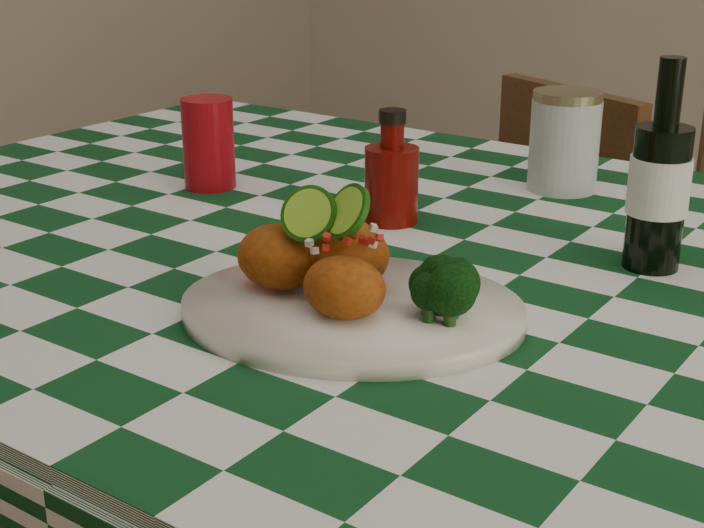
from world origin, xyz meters
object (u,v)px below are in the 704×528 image
Objects in this scene: fried_chicken_pile at (336,245)px; ketchup_bottle at (392,167)px; mason_jar at (564,141)px; beer_bottle at (661,166)px; red_tumbler at (209,143)px; wooden_chair_left at (492,303)px; plate at (352,310)px.

ketchup_bottle is (-0.11, 0.27, -0.00)m from fried_chicken_pile.
mason_jar is 0.30m from beer_bottle.
wooden_chair_left is (0.10, 0.67, -0.44)m from red_tumbler.
plate is 0.30m from ketchup_bottle.
fried_chicken_pile is 0.36m from beer_bottle.
wooden_chair_left is (-0.50, 0.62, -0.49)m from beer_bottle.
mason_jar is at bearing 132.31° from beer_bottle.
wooden_chair_left reaches higher than plate.
plate is at bearing 0.00° from fried_chicken_pile.
beer_bottle is at bearing 5.51° from ketchup_bottle.
beer_bottle is 0.94m from wooden_chair_left.
wooden_chair_left is (-0.30, 0.41, -0.45)m from mason_jar.
wooden_chair_left is at bearing 128.43° from beer_bottle.
mason_jar reaches higher than fried_chicken_pile.
wooden_chair_left is at bearing 126.14° from mason_jar.
red_tumbler is at bearing -74.73° from wooden_chair_left.
plate is 0.49m from red_tumbler.
fried_chicken_pile is 1.34× the size of red_tumbler.
plate is 2.66× the size of red_tumbler.
plate is 0.52m from mason_jar.
beer_bottle reaches higher than wooden_chair_left.
wooden_chair_left is at bearing 108.98° from plate.
wooden_chair_left is (-0.30, 0.92, -0.45)m from fried_chicken_pile.
plate is 2.35× the size of ketchup_bottle.
fried_chicken_pile is at bearing -89.65° from mason_jar.
fried_chicken_pile is (-0.02, 0.00, 0.06)m from plate.
plate is 1.99× the size of fried_chicken_pile.
ketchup_bottle is (-0.13, 0.27, 0.06)m from plate.
fried_chicken_pile is at bearing 180.00° from plate.
plate is at bearing -47.49° from wooden_chair_left.
red_tumbler is at bearing -146.12° from mason_jar.
mason_jar is (-0.00, 0.52, -0.00)m from fried_chicken_pile.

